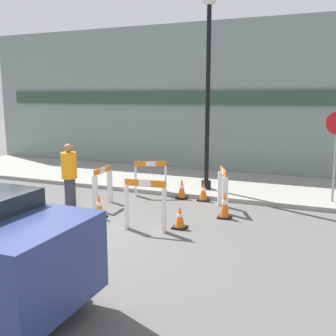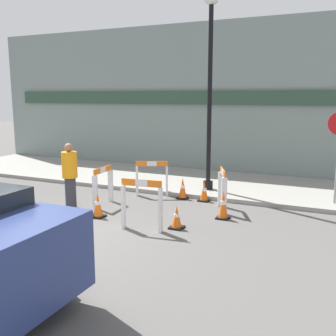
% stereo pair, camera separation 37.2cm
% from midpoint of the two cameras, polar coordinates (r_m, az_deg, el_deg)
% --- Properties ---
extents(ground_plane, '(60.00, 60.00, 0.00)m').
position_cam_midpoint_polar(ground_plane, '(8.21, -17.28, -10.49)').
color(ground_plane, '#565451').
extents(sidewalk_slab, '(18.00, 3.84, 0.12)m').
position_cam_midpoint_polar(sidewalk_slab, '(13.45, 1.12, -1.62)').
color(sidewalk_slab, gray).
rests_on(sidewalk_slab, ground_plane).
extents(storefront_facade, '(18.00, 0.22, 5.50)m').
position_cam_midpoint_polar(storefront_facade, '(15.00, 4.22, 9.98)').
color(storefront_facade, gray).
rests_on(storefront_facade, ground_plane).
extents(streetlamp_post, '(0.44, 0.44, 5.65)m').
position_cam_midpoint_polar(streetlamp_post, '(11.57, 7.10, 14.63)').
color(streetlamp_post, black).
rests_on(streetlamp_post, sidewalk_slab).
extents(barricade_0, '(0.17, 0.84, 1.03)m').
position_cam_midpoint_polar(barricade_0, '(10.49, -8.42, -2.40)').
color(barricade_0, white).
rests_on(barricade_0, ground_plane).
extents(barricade_1, '(0.92, 0.23, 1.12)m').
position_cam_midpoint_polar(barricade_1, '(8.45, -2.58, -5.06)').
color(barricade_1, white).
rests_on(barricade_1, ground_plane).
extents(barricade_2, '(0.43, 0.75, 1.07)m').
position_cam_midpoint_polar(barricade_2, '(10.03, 8.94, -2.94)').
color(barricade_2, white).
rests_on(barricade_2, ground_plane).
extents(barricade_3, '(0.90, 0.50, 1.02)m').
position_cam_midpoint_polar(barricade_3, '(11.36, -1.42, -1.28)').
color(barricade_3, white).
rests_on(barricade_3, ground_plane).
extents(traffic_cone_0, '(0.30, 0.30, 0.55)m').
position_cam_midpoint_polar(traffic_cone_0, '(10.89, 6.24, -3.44)').
color(traffic_cone_0, black).
rests_on(traffic_cone_0, ground_plane).
extents(traffic_cone_1, '(0.30, 0.30, 0.60)m').
position_cam_midpoint_polar(traffic_cone_1, '(9.52, -9.04, -5.40)').
color(traffic_cone_1, black).
rests_on(traffic_cone_1, ground_plane).
extents(traffic_cone_2, '(0.30, 0.30, 0.51)m').
position_cam_midpoint_polar(traffic_cone_2, '(8.65, 2.51, -7.23)').
color(traffic_cone_2, black).
rests_on(traffic_cone_2, ground_plane).
extents(traffic_cone_3, '(0.30, 0.30, 0.60)m').
position_cam_midpoint_polar(traffic_cone_3, '(11.10, 3.10, -3.01)').
color(traffic_cone_3, black).
rests_on(traffic_cone_3, ground_plane).
extents(traffic_cone_4, '(0.30, 0.30, 0.68)m').
position_cam_midpoint_polar(traffic_cone_4, '(9.40, 9.16, -5.36)').
color(traffic_cone_4, black).
rests_on(traffic_cone_4, ground_plane).
extents(person_worker, '(0.50, 0.50, 1.68)m').
position_cam_midpoint_polar(person_worker, '(10.33, -13.06, -0.83)').
color(person_worker, '#33333D').
rests_on(person_worker, ground_plane).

